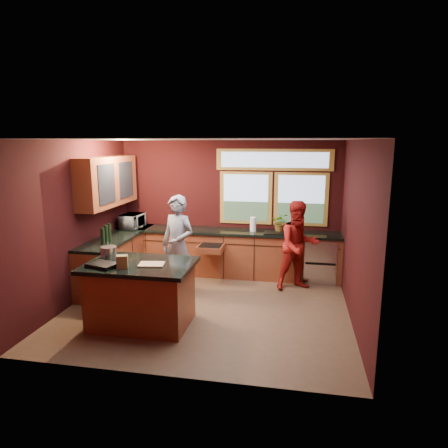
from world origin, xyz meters
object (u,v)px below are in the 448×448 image
(island, at_px, (141,294))
(person_red, at_px, (299,246))
(person_grey, at_px, (178,245))
(stock_pot, at_px, (109,253))
(cutting_board, at_px, (152,264))

(island, relative_size, person_red, 0.95)
(island, distance_m, person_grey, 1.39)
(island, distance_m, stock_pot, 0.80)
(island, height_order, stock_pot, stock_pot)
(person_grey, bearing_deg, person_red, 36.29)
(island, height_order, person_red, person_red)
(person_grey, distance_m, stock_pot, 1.38)
(island, xyz_separation_m, person_grey, (0.17, 1.32, 0.40))
(stock_pot, bearing_deg, cutting_board, -14.93)
(person_red, height_order, stock_pot, person_red)
(person_red, distance_m, cutting_board, 2.86)
(island, bearing_deg, person_grey, 82.76)
(cutting_board, height_order, stock_pot, stock_pot)
(person_grey, xyz_separation_m, cutting_board, (0.03, -1.37, 0.07))
(island, bearing_deg, person_red, 40.41)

